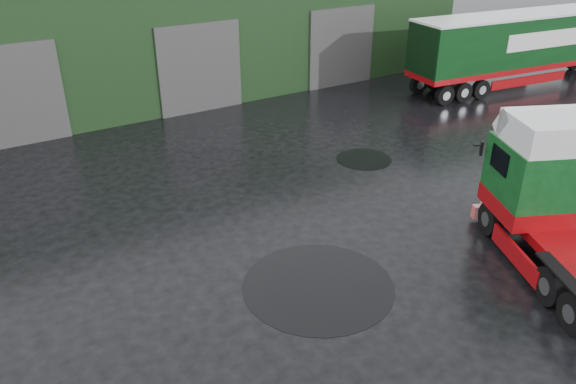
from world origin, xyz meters
name	(u,v)px	position (x,y,z in m)	size (l,w,h in m)	color
ground	(353,269)	(0.00, 0.00, 0.00)	(100.00, 100.00, 0.00)	black
warehouse	(151,21)	(2.00, 20.00, 3.16)	(32.40, 12.40, 6.30)	black
hero_tractor	(576,209)	(4.50, -3.00, 1.90)	(2.60, 6.13, 3.81)	#0F441A
lorry_right	(509,51)	(17.00, 9.00, 1.90)	(2.50, 14.43, 3.79)	silver
puddle_0	(318,286)	(-1.20, -0.10, 0.00)	(3.88, 3.88, 0.01)	black
puddle_1	(364,159)	(4.82, 5.52, 0.00)	(2.11, 2.11, 0.01)	black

